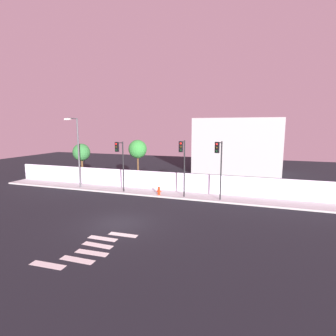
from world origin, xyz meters
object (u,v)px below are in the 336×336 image
(traffic_light_left, at_px, (120,156))
(street_lamp_curbside, at_px, (77,147))
(fire_hydrant, at_px, (159,190))
(traffic_light_center, at_px, (183,157))
(traffic_light_right, at_px, (219,158))
(roadside_tree_leftmost, at_px, (81,153))
(roadside_tree_midleft, at_px, (138,149))

(traffic_light_left, bearing_deg, street_lamp_curbside, 174.92)
(traffic_light_left, height_order, fire_hydrant, traffic_light_left)
(street_lamp_curbside, bearing_deg, traffic_light_center, -3.92)
(traffic_light_right, distance_m, fire_hydrant, 6.38)
(street_lamp_curbside, distance_m, roadside_tree_leftmost, 3.52)
(fire_hydrant, xyz_separation_m, roadside_tree_leftmost, (-10.65, 3.07, 2.91))
(traffic_light_left, relative_size, roadside_tree_leftmost, 1.08)
(roadside_tree_leftmost, distance_m, roadside_tree_midleft, 7.13)
(traffic_light_left, bearing_deg, traffic_light_center, -2.97)
(traffic_light_right, relative_size, roadside_tree_leftmost, 1.12)
(traffic_light_center, distance_m, fire_hydrant, 4.14)
(traffic_light_center, height_order, roadside_tree_midleft, traffic_light_center)
(traffic_light_right, bearing_deg, fire_hydrant, 176.08)
(traffic_light_right, xyz_separation_m, street_lamp_curbside, (-14.40, 0.50, 0.51))
(street_lamp_curbside, bearing_deg, roadside_tree_midleft, 28.75)
(traffic_light_right, distance_m, roadside_tree_midleft, 9.66)
(fire_hydrant, bearing_deg, roadside_tree_leftmost, 163.93)
(roadside_tree_leftmost, relative_size, roadside_tree_midleft, 0.89)
(traffic_light_right, distance_m, roadside_tree_leftmost, 16.50)
(traffic_light_right, relative_size, roadside_tree_midleft, 1.00)
(traffic_light_right, height_order, fire_hydrant, traffic_light_right)
(traffic_light_right, height_order, roadside_tree_leftmost, traffic_light_right)
(fire_hydrant, bearing_deg, street_lamp_curbside, 179.23)
(traffic_light_right, relative_size, street_lamp_curbside, 0.71)
(roadside_tree_leftmost, xyz_separation_m, roadside_tree_midleft, (7.10, 0.00, 0.57))
(traffic_light_right, bearing_deg, roadside_tree_midleft, 159.12)
(traffic_light_center, xyz_separation_m, fire_hydrant, (-2.43, 0.66, -3.29))
(traffic_light_left, height_order, roadside_tree_leftmost, traffic_light_left)
(traffic_light_left, xyz_separation_m, fire_hydrant, (3.79, 0.34, -3.11))
(traffic_light_center, bearing_deg, fire_hydrant, 164.85)
(roadside_tree_leftmost, bearing_deg, traffic_light_right, -12.05)
(fire_hydrant, bearing_deg, traffic_light_right, -3.92)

